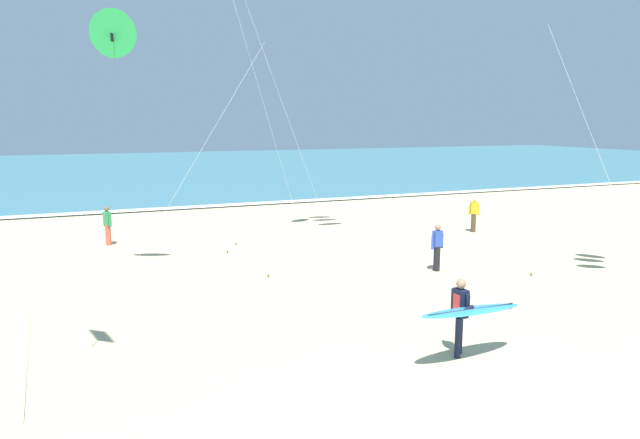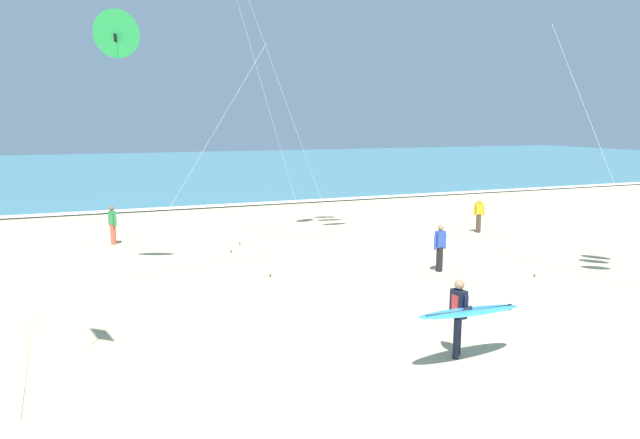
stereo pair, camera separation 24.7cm
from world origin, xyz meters
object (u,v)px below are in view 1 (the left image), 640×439
Objects in this scene: kite_delta_emerald_near at (114,34)px; bystander_green_top at (108,225)px; surfer_lead at (466,311)px; bystander_blue_top at (437,247)px; bystander_yellow_top at (474,214)px.

bystander_green_top is (-0.42, 5.40, -6.73)m from kite_delta_emerald_near.
surfer_lead is 1.64× the size of bystander_blue_top.
bystander_yellow_top is (8.86, 11.38, -0.24)m from surfer_lead.
surfer_lead reaches higher than bystander_blue_top.
bystander_green_top is 1.00× the size of bystander_blue_top.
bystander_green_top is (-6.59, 14.69, -0.24)m from surfer_lead.
surfer_lead is 1.64× the size of bystander_yellow_top.
kite_delta_emerald_near is at bearing 162.72° from bystander_blue_top.
surfer_lead is 12.91m from kite_delta_emerald_near.
bystander_blue_top is at bearing -39.81° from bystander_green_top.
kite_delta_emerald_near is at bearing -85.57° from bystander_green_top.
kite_delta_emerald_near reaches higher than bystander_blue_top.
bystander_yellow_top and bystander_green_top have the same top height.
bystander_yellow_top and bystander_blue_top have the same top height.
kite_delta_emerald_near reaches higher than surfer_lead.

